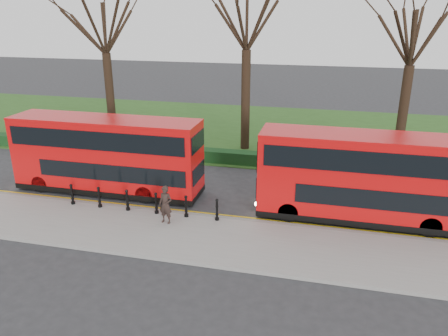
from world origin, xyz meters
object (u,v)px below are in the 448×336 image
(bollard_row, at_px, (142,202))
(pedestrian, at_px, (166,205))
(bus_lead, at_px, (107,155))
(bus_rear, at_px, (372,179))

(bollard_row, bearing_deg, pedestrian, -27.39)
(bollard_row, distance_m, bus_lead, 3.90)
(bus_rear, xyz_separation_m, pedestrian, (-8.83, -2.74, -1.01))
(bollard_row, relative_size, pedestrian, 4.27)
(bollard_row, bearing_deg, bus_rear, 10.70)
(bollard_row, distance_m, bus_rear, 10.62)
(bus_lead, relative_size, bus_rear, 0.98)
(pedestrian, bearing_deg, bus_rear, 26.82)
(bus_lead, xyz_separation_m, pedestrian, (4.38, -3.05, -0.97))
(bollard_row, distance_m, pedestrian, 1.75)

